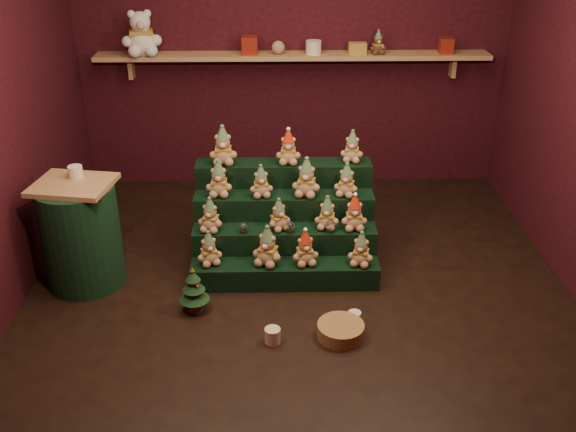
{
  "coord_description": "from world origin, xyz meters",
  "views": [
    {
      "loc": [
        -0.16,
        -4.0,
        2.67
      ],
      "look_at": [
        -0.08,
        0.25,
        0.49
      ],
      "focal_mm": 40.0,
      "sensor_mm": 36.0,
      "label": 1
    }
  ],
  "objects_px": {
    "mini_christmas_tree": "(194,290)",
    "mug_right": "(354,318)",
    "snow_globe_c": "(330,226)",
    "white_bear": "(140,27)",
    "mug_left": "(273,335)",
    "side_table": "(81,234)",
    "wicker_basket": "(341,331)",
    "riser_tier_front": "(285,274)",
    "snow_globe_a": "(243,228)",
    "snow_globe_b": "(290,227)",
    "brown_bear": "(378,43)"
  },
  "relations": [
    {
      "from": "snow_globe_c",
      "to": "side_table",
      "type": "xyz_separation_m",
      "value": [
        -1.84,
        -0.08,
        -0.0
      ]
    },
    {
      "from": "side_table",
      "to": "snow_globe_b",
      "type": "bearing_deg",
      "value": 12.8
    },
    {
      "from": "white_bear",
      "to": "brown_bear",
      "type": "xyz_separation_m",
      "value": [
        2.12,
        0.0,
        -0.15
      ]
    },
    {
      "from": "mini_christmas_tree",
      "to": "brown_bear",
      "type": "relative_size",
      "value": 1.73
    },
    {
      "from": "white_bear",
      "to": "brown_bear",
      "type": "bearing_deg",
      "value": -11.68
    },
    {
      "from": "snow_globe_a",
      "to": "mini_christmas_tree",
      "type": "relative_size",
      "value": 0.23
    },
    {
      "from": "side_table",
      "to": "mini_christmas_tree",
      "type": "height_order",
      "value": "side_table"
    },
    {
      "from": "snow_globe_a",
      "to": "mug_left",
      "type": "distance_m",
      "value": 0.94
    },
    {
      "from": "snow_globe_c",
      "to": "white_bear",
      "type": "xyz_separation_m",
      "value": [
        -1.59,
        1.61,
        1.16
      ]
    },
    {
      "from": "snow_globe_b",
      "to": "wicker_basket",
      "type": "relative_size",
      "value": 0.28
    },
    {
      "from": "snow_globe_c",
      "to": "mug_left",
      "type": "xyz_separation_m",
      "value": [
        -0.43,
        -0.85,
        -0.36
      ]
    },
    {
      "from": "snow_globe_c",
      "to": "wicker_basket",
      "type": "height_order",
      "value": "snow_globe_c"
    },
    {
      "from": "mug_left",
      "to": "side_table",
      "type": "bearing_deg",
      "value": 151.4
    },
    {
      "from": "riser_tier_front",
      "to": "wicker_basket",
      "type": "distance_m",
      "value": 0.74
    },
    {
      "from": "side_table",
      "to": "wicker_basket",
      "type": "height_order",
      "value": "side_table"
    },
    {
      "from": "side_table",
      "to": "mini_christmas_tree",
      "type": "bearing_deg",
      "value": -15.29
    },
    {
      "from": "mini_christmas_tree",
      "to": "mug_right",
      "type": "distance_m",
      "value": 1.13
    },
    {
      "from": "snow_globe_a",
      "to": "brown_bear",
      "type": "xyz_separation_m",
      "value": [
        1.18,
        1.61,
        1.02
      ]
    },
    {
      "from": "snow_globe_c",
      "to": "mug_right",
      "type": "xyz_separation_m",
      "value": [
        0.13,
        -0.66,
        -0.36
      ]
    },
    {
      "from": "mini_christmas_tree",
      "to": "riser_tier_front",
      "type": "bearing_deg",
      "value": 26.72
    },
    {
      "from": "mini_christmas_tree",
      "to": "wicker_basket",
      "type": "relative_size",
      "value": 1.14
    },
    {
      "from": "white_bear",
      "to": "mug_right",
      "type": "bearing_deg",
      "value": -64.5
    },
    {
      "from": "mug_right",
      "to": "wicker_basket",
      "type": "xyz_separation_m",
      "value": [
        -0.11,
        -0.14,
        0.0
      ]
    },
    {
      "from": "wicker_basket",
      "to": "riser_tier_front",
      "type": "bearing_deg",
      "value": 119.35
    },
    {
      "from": "mini_christmas_tree",
      "to": "mug_left",
      "type": "height_order",
      "value": "mini_christmas_tree"
    },
    {
      "from": "mug_left",
      "to": "mug_right",
      "type": "distance_m",
      "value": 0.59
    },
    {
      "from": "snow_globe_b",
      "to": "side_table",
      "type": "xyz_separation_m",
      "value": [
        -1.54,
        -0.08,
        0.0
      ]
    },
    {
      "from": "snow_globe_a",
      "to": "snow_globe_b",
      "type": "relative_size",
      "value": 0.92
    },
    {
      "from": "brown_bear",
      "to": "riser_tier_front",
      "type": "bearing_deg",
      "value": -125.57
    },
    {
      "from": "mug_right",
      "to": "snow_globe_c",
      "type": "bearing_deg",
      "value": 100.82
    },
    {
      "from": "mug_left",
      "to": "white_bear",
      "type": "xyz_separation_m",
      "value": [
        -1.16,
        2.46,
        1.52
      ]
    },
    {
      "from": "mug_left",
      "to": "mini_christmas_tree",
      "type": "bearing_deg",
      "value": 146.22
    },
    {
      "from": "mini_christmas_tree",
      "to": "mug_left",
      "type": "bearing_deg",
      "value": -33.78
    },
    {
      "from": "mug_right",
      "to": "snow_globe_b",
      "type": "bearing_deg",
      "value": 122.87
    },
    {
      "from": "snow_globe_a",
      "to": "mug_right",
      "type": "relative_size",
      "value": 0.89
    },
    {
      "from": "mini_christmas_tree",
      "to": "white_bear",
      "type": "relative_size",
      "value": 0.72
    },
    {
      "from": "snow_globe_b",
      "to": "brown_bear",
      "type": "bearing_deg",
      "value": 62.84
    },
    {
      "from": "white_bear",
      "to": "snow_globe_b",
      "type": "bearing_deg",
      "value": -62.88
    },
    {
      "from": "snow_globe_b",
      "to": "mug_left",
      "type": "distance_m",
      "value": 0.93
    },
    {
      "from": "snow_globe_b",
      "to": "mini_christmas_tree",
      "type": "relative_size",
      "value": 0.25
    },
    {
      "from": "snow_globe_c",
      "to": "wicker_basket",
      "type": "xyz_separation_m",
      "value": [
        0.02,
        -0.8,
        -0.36
      ]
    },
    {
      "from": "mug_right",
      "to": "mug_left",
      "type": "bearing_deg",
      "value": -161.1
    },
    {
      "from": "riser_tier_front",
      "to": "side_table",
      "type": "xyz_separation_m",
      "value": [
        -1.5,
        0.08,
        0.32
      ]
    },
    {
      "from": "snow_globe_c",
      "to": "white_bear",
      "type": "relative_size",
      "value": 0.19
    },
    {
      "from": "snow_globe_b",
      "to": "mug_left",
      "type": "relative_size",
      "value": 0.84
    },
    {
      "from": "snow_globe_c",
      "to": "mug_right",
      "type": "height_order",
      "value": "snow_globe_c"
    },
    {
      "from": "snow_globe_a",
      "to": "wicker_basket",
      "type": "bearing_deg",
      "value": -50.14
    },
    {
      "from": "side_table",
      "to": "mug_right",
      "type": "bearing_deg",
      "value": -6.6
    },
    {
      "from": "snow_globe_c",
      "to": "white_bear",
      "type": "distance_m",
      "value": 2.55
    },
    {
      "from": "mug_left",
      "to": "mug_right",
      "type": "relative_size",
      "value": 1.15
    }
  ]
}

